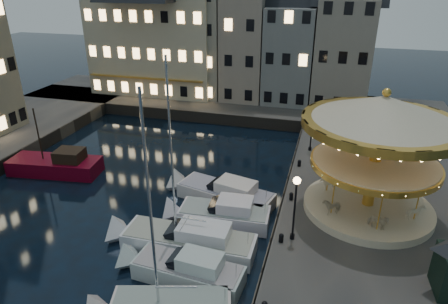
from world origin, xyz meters
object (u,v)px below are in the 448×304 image
(carousel, at_px, (380,134))
(bollard_d, at_px, (299,163))
(bollard_b, at_px, (281,238))
(streetlamp_b, at_px, (295,200))
(streetlamp_c, at_px, (313,122))
(motorboat_e, at_px, (221,193))
(motorboat_b, at_px, (182,270))
(motorboat_d, at_px, (219,214))
(red_fishing_boat, at_px, (57,166))
(motorboat_c, at_px, (183,240))
(bollard_c, at_px, (291,196))

(carousel, bearing_deg, bollard_d, 132.47)
(bollard_b, distance_m, bollard_d, 10.50)
(streetlamp_b, xyz_separation_m, bollard_b, (-0.60, -0.50, -2.41))
(streetlamp_c, xyz_separation_m, motorboat_e, (-5.92, -8.35, -3.37))
(streetlamp_c, height_order, bollard_d, streetlamp_c)
(motorboat_b, bearing_deg, motorboat_e, 91.42)
(motorboat_b, bearing_deg, bollard_d, 69.52)
(motorboat_d, relative_size, motorboat_e, 0.86)
(bollard_d, bearing_deg, red_fishing_boat, -168.02)
(streetlamp_c, distance_m, bollard_b, 14.22)
(red_fishing_boat, bearing_deg, motorboat_e, -2.22)
(motorboat_b, relative_size, motorboat_d, 1.01)
(motorboat_b, xyz_separation_m, motorboat_c, (-0.90, 2.57, 0.04))
(streetlamp_b, distance_m, motorboat_e, 8.54)
(bollard_c, relative_size, motorboat_c, 0.05)
(motorboat_d, bearing_deg, motorboat_b, -94.13)
(streetlamp_c, xyz_separation_m, red_fishing_boat, (-20.76, -7.78, -3.32))
(streetlamp_c, xyz_separation_m, bollard_d, (-0.60, -3.50, -2.41))
(bollard_d, relative_size, carousel, 0.06)
(streetlamp_b, bearing_deg, bollard_b, -140.19)
(bollard_b, bearing_deg, motorboat_c, -174.31)
(bollard_c, xyz_separation_m, motorboat_e, (-5.32, 0.65, -0.96))
(bollard_b, height_order, bollard_d, same)
(streetlamp_b, xyz_separation_m, motorboat_c, (-6.61, -1.10, -3.34))
(streetlamp_c, xyz_separation_m, motorboat_d, (-5.28, -11.22, -3.38))
(carousel, bearing_deg, motorboat_d, -167.37)
(streetlamp_b, bearing_deg, red_fishing_boat, 164.59)
(streetlamp_b, distance_m, carousel, 6.92)
(streetlamp_c, bearing_deg, motorboat_c, -114.35)
(bollard_c, height_order, carousel, carousel)
(motorboat_c, height_order, carousel, motorboat_c)
(motorboat_c, bearing_deg, bollard_b, 5.69)
(streetlamp_b, distance_m, motorboat_d, 6.67)
(motorboat_d, bearing_deg, red_fishing_boat, 167.48)
(streetlamp_c, relative_size, motorboat_b, 0.57)
(streetlamp_c, height_order, motorboat_d, streetlamp_c)
(motorboat_c, bearing_deg, motorboat_e, 83.76)
(motorboat_b, xyz_separation_m, red_fishing_boat, (-15.06, 9.39, 0.06))
(streetlamp_b, xyz_separation_m, streetlamp_c, (0.00, 13.50, 0.00))
(motorboat_d, bearing_deg, motorboat_e, 102.76)
(bollard_d, height_order, red_fishing_boat, red_fishing_boat)
(motorboat_e, bearing_deg, streetlamp_b, -40.99)
(motorboat_b, distance_m, red_fishing_boat, 17.74)
(motorboat_d, distance_m, motorboat_e, 2.94)
(bollard_d, xyz_separation_m, motorboat_b, (-5.11, -13.67, -0.96))
(streetlamp_b, height_order, bollard_d, streetlamp_b)
(streetlamp_c, distance_m, bollard_d, 4.29)
(motorboat_c, relative_size, red_fishing_boat, 1.56)
(streetlamp_b, bearing_deg, motorboat_d, 156.60)
(streetlamp_c, bearing_deg, bollard_d, -99.73)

